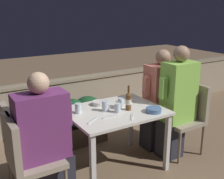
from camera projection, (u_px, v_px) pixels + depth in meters
The scene contains 22 objects.
ground_plane at pixel (115, 166), 3.29m from camera, with size 16.00×16.00×0.00m, color #7A6047.
parapet_wall at pixel (66, 102), 4.37m from camera, with size 9.00×0.18×0.74m.
dining_table at pixel (115, 117), 3.12m from camera, with size 1.04×0.81×0.71m.
planter_hedge at pixel (73, 119), 3.75m from camera, with size 0.87×0.47×0.63m.
chair_left_near at pixel (25, 154), 2.50m from camera, with size 0.46×0.46×0.89m.
person_purple_stripe at pixel (46, 139), 2.58m from camera, with size 0.52×0.26×1.27m.
chair_left_far at pixel (21, 141), 2.76m from camera, with size 0.46×0.46×0.89m.
chair_right_near at pixel (187, 112), 3.52m from camera, with size 0.46×0.46×0.89m.
person_green_blouse at pixel (176, 102), 3.37m from camera, with size 0.48×0.26×1.38m.
chair_right_far at pixel (170, 105), 3.76m from camera, with size 0.46×0.46×0.89m.
person_coral_top at pixel (159, 99), 3.62m from camera, with size 0.49×0.26×1.29m.
beer_bottle at pixel (128, 101), 3.06m from camera, with size 0.06×0.06×0.28m.
plate_0 at pixel (125, 101), 3.37m from camera, with size 0.20×0.20×0.01m.
bowl_0 at pixel (99, 103), 3.24m from camera, with size 0.15×0.15×0.05m.
bowl_1 at pixel (154, 110), 3.02m from camera, with size 0.17×0.17×0.05m.
glass_cup_0 at pixel (121, 103), 3.17m from camera, with size 0.06×0.06×0.11m.
glass_cup_1 at pixel (78, 108), 2.99m from camera, with size 0.07×0.07×0.11m.
glass_cup_2 at pixel (105, 106), 3.05m from camera, with size 0.08×0.08×0.11m.
glass_cup_3 at pixel (118, 108), 3.01m from camera, with size 0.07×0.07×0.10m.
fork_0 at pixel (110, 117), 2.89m from camera, with size 0.17×0.02×0.01m.
fork_1 at pixel (92, 121), 2.79m from camera, with size 0.15×0.11×0.01m.
fork_2 at pixel (132, 117), 2.89m from camera, with size 0.12×0.14×0.01m.
Camera 1 is at (-1.54, -2.46, 1.80)m, focal length 45.00 mm.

